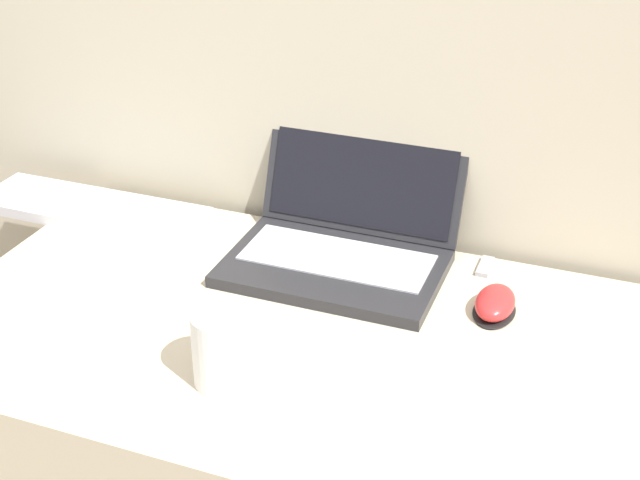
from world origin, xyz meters
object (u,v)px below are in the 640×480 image
(drink_cup, at_px, (225,346))
(computer_mouse, at_px, (495,304))
(usb_stick, at_px, (485,267))
(external_keyboard, at_px, (92,209))
(laptop, at_px, (343,227))

(drink_cup, bearing_deg, computer_mouse, 43.82)
(usb_stick, bearing_deg, external_keyboard, -175.14)
(laptop, distance_m, drink_cup, 0.37)
(drink_cup, relative_size, usb_stick, 1.80)
(drink_cup, xyz_separation_m, usb_stick, (0.26, 0.42, -0.05))
(external_keyboard, relative_size, usb_stick, 7.14)
(laptop, height_order, computer_mouse, laptop)
(computer_mouse, height_order, external_keyboard, computer_mouse)
(drink_cup, xyz_separation_m, external_keyboard, (-0.45, 0.36, -0.05))
(laptop, xyz_separation_m, external_keyboard, (-0.48, -0.02, -0.05))
(computer_mouse, distance_m, usb_stick, 0.13)
(laptop, xyz_separation_m, usb_stick, (0.23, 0.04, -0.05))
(laptop, bearing_deg, drink_cup, -95.03)
(computer_mouse, bearing_deg, laptop, 163.48)
(laptop, distance_m, computer_mouse, 0.29)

